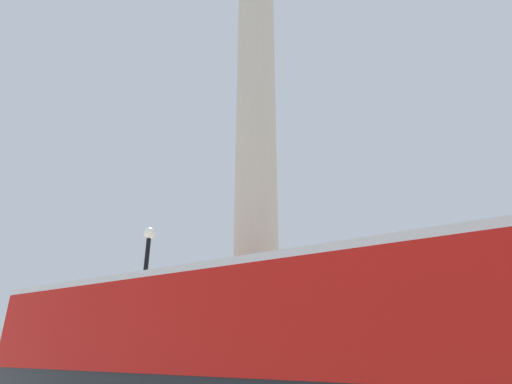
% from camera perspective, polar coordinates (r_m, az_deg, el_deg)
% --- Properties ---
extents(monument_column, '(5.38, 5.38, 26.46)m').
position_cam_1_polar(monument_column, '(15.07, 0.00, -0.24)').
color(monument_column, '#BCB29E').
rests_on(monument_column, ground_plane).
extents(equestrian_statue, '(3.17, 2.46, 5.74)m').
position_cam_1_polar(equestrian_statue, '(24.27, -13.55, -23.94)').
color(equestrian_statue, '#BCB29E').
rests_on(equestrian_statue, ground_plane).
extents(street_lamp, '(0.37, 0.37, 6.59)m').
position_cam_1_polar(street_lamp, '(12.78, -16.36, -18.97)').
color(street_lamp, black).
rests_on(street_lamp, ground_plane).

